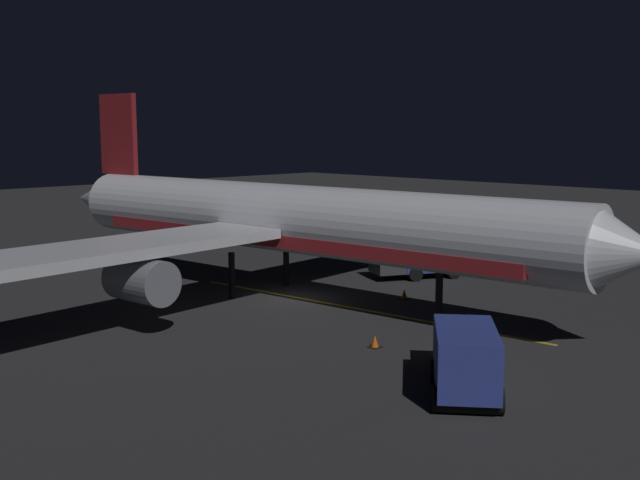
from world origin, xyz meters
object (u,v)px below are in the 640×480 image
(traffic_cone_near_left, at_px, (375,342))
(traffic_cone_under_wing, at_px, (404,294))
(traffic_cone_near_right, at_px, (467,318))
(baggage_truck, at_px, (464,358))
(airliner, at_px, (286,221))
(ground_crew_worker, at_px, (474,342))
(catering_truck, at_px, (419,259))

(traffic_cone_near_left, bearing_deg, traffic_cone_under_wing, -148.96)
(traffic_cone_near_right, xyz_separation_m, traffic_cone_under_wing, (-2.09, -5.58, 0.00))
(baggage_truck, height_order, traffic_cone_near_right, baggage_truck)
(airliner, height_order, traffic_cone_near_left, airliner)
(airliner, bearing_deg, traffic_cone_under_wing, 129.41)
(airliner, xyz_separation_m, ground_crew_worker, (3.03, 14.47, -3.40))
(catering_truck, height_order, ground_crew_worker, catering_truck)
(baggage_truck, distance_m, catering_truck, 21.29)
(baggage_truck, xyz_separation_m, traffic_cone_near_left, (-2.00, -5.92, -1.02))
(traffic_cone_near_left, relative_size, traffic_cone_near_right, 1.00)
(catering_truck, bearing_deg, traffic_cone_near_right, 49.13)
(traffic_cone_near_left, distance_m, traffic_cone_near_right, 6.34)
(traffic_cone_under_wing, bearing_deg, catering_truck, -149.92)
(traffic_cone_under_wing, bearing_deg, traffic_cone_near_right, 69.44)
(catering_truck, xyz_separation_m, traffic_cone_under_wing, (5.49, 3.18, -0.94))
(ground_crew_worker, relative_size, traffic_cone_near_left, 3.16)
(ground_crew_worker, height_order, traffic_cone_near_right, ground_crew_worker)
(airliner, height_order, ground_crew_worker, airliner)
(airliner, distance_m, ground_crew_worker, 15.17)
(airliner, height_order, baggage_truck, airliner)
(catering_truck, height_order, traffic_cone_near_left, catering_truck)
(traffic_cone_under_wing, bearing_deg, ground_crew_worker, 52.11)
(baggage_truck, xyz_separation_m, ground_crew_worker, (-3.15, -1.66, -0.39))
(baggage_truck, relative_size, catering_truck, 1.02)
(baggage_truck, distance_m, ground_crew_worker, 3.58)
(catering_truck, distance_m, ground_crew_worker, 17.85)
(baggage_truck, relative_size, ground_crew_worker, 3.47)
(airliner, distance_m, catering_truck, 10.38)
(airliner, distance_m, traffic_cone_under_wing, 7.79)
(baggage_truck, bearing_deg, traffic_cone_near_right, -146.99)
(airliner, bearing_deg, ground_crew_worker, 78.18)
(traffic_cone_near_left, bearing_deg, catering_truck, -149.34)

